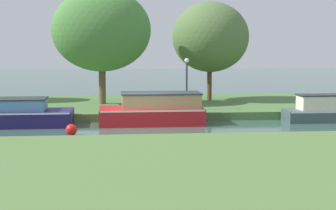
# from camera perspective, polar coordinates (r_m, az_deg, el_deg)

# --- Properties ---
(ground_plane) EXTENTS (120.00, 120.00, 0.00)m
(ground_plane) POSITION_cam_1_polar(r_m,az_deg,el_deg) (24.07, -3.40, -2.49)
(ground_plane) COLOR #3B5C51
(riverbank_far) EXTENTS (72.00, 10.00, 0.40)m
(riverbank_far) POSITION_cam_1_polar(r_m,az_deg,el_deg) (30.98, -3.94, -0.12)
(riverbank_far) COLOR #4E763C
(riverbank_far) RESTS_ON ground_plane
(riverbank_near) EXTENTS (72.00, 10.00, 0.40)m
(riverbank_near) POSITION_cam_1_polar(r_m,az_deg,el_deg) (15.21, -1.99, -7.00)
(riverbank_near) COLOR #54783C
(riverbank_near) RESTS_ON ground_plane
(navy_barge) EXTENTS (5.28, 2.13, 1.30)m
(navy_barge) POSITION_cam_1_polar(r_m,az_deg,el_deg) (25.59, -16.27, -0.94)
(navy_barge) COLOR #211B52
(navy_barge) RESTS_ON ground_plane
(red_narrowboat) EXTENTS (4.87, 2.24, 1.50)m
(red_narrowboat) POSITION_cam_1_polar(r_m,az_deg,el_deg) (25.22, -1.48, -0.56)
(red_narrowboat) COLOR red
(red_narrowboat) RESTS_ON ground_plane
(slate_cruiser) EXTENTS (4.34, 1.48, 1.33)m
(slate_cruiser) POSITION_cam_1_polar(r_m,az_deg,el_deg) (27.27, 17.00, -0.49)
(slate_cruiser) COLOR #405358
(slate_cruiser) RESTS_ON ground_plane
(willow_tree_centre) EXTENTS (5.49, 3.72, 6.45)m
(willow_tree_centre) POSITION_cam_1_polar(r_m,az_deg,el_deg) (29.89, -7.15, 7.94)
(willow_tree_centre) COLOR brown
(willow_tree_centre) RESTS_ON riverbank_far
(willow_tree_right) EXTENTS (4.57, 4.39, 5.90)m
(willow_tree_right) POSITION_cam_1_polar(r_m,az_deg,el_deg) (32.07, 4.58, 7.26)
(willow_tree_right) COLOR brown
(willow_tree_right) RESTS_ON riverbank_far
(lamp_post) EXTENTS (0.24, 0.24, 2.66)m
(lamp_post) POSITION_cam_1_polar(r_m,az_deg,el_deg) (27.45, 2.01, 3.02)
(lamp_post) COLOR #333338
(lamp_post) RESTS_ON riverbank_far
(mooring_post_near) EXTENTS (0.16, 0.16, 0.52)m
(mooring_post_near) POSITION_cam_1_polar(r_m,az_deg,el_deg) (26.43, -3.57, -0.25)
(mooring_post_near) COLOR #513421
(mooring_post_near) RESTS_ON riverbank_far
(mooring_post_far) EXTENTS (0.18, 0.18, 0.54)m
(mooring_post_far) POSITION_cam_1_polar(r_m,az_deg,el_deg) (27.99, 13.62, -0.02)
(mooring_post_far) COLOR #4A392E
(mooring_post_far) RESTS_ON riverbank_far
(channel_buoy) EXTENTS (0.47, 0.47, 0.47)m
(channel_buoy) POSITION_cam_1_polar(r_m,az_deg,el_deg) (22.45, -10.32, -2.62)
(channel_buoy) COLOR red
(channel_buoy) RESTS_ON ground_plane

